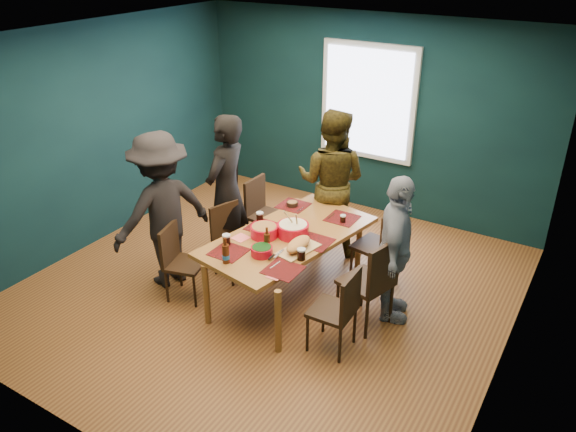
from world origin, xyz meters
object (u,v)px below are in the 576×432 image
dining_table (289,240)px  bowl_herbs (262,250)px  bowl_salad (264,231)px  person_back (331,182)px  chair_right_far (383,241)px  person_right (395,250)px  person_far_left (227,191)px  bowl_dumpling (293,229)px  cutting_board (298,245)px  chair_left_far (261,208)px  chair_right_near (341,306)px  chair_right_mid (374,278)px  chair_left_near (178,257)px  chair_left_mid (230,235)px  person_near_left (162,211)px

dining_table → bowl_herbs: bowl_herbs is taller
bowl_salad → bowl_herbs: (0.19, -0.33, -0.01)m
dining_table → person_back: person_back is taller
chair_right_far → person_right: 0.62m
person_far_left → bowl_dumpling: (1.03, -0.23, -0.10)m
person_right → cutting_board: person_right is taller
dining_table → bowl_salad: size_ratio=7.14×
chair_left_far → cutting_board: 1.49m
bowl_salad → chair_left_far: bearing=125.6°
chair_left_far → chair_right_near: 2.18m
chair_right_mid → dining_table: bearing=-168.2°
chair_left_far → chair_left_near: size_ratio=1.07×
bowl_salad → bowl_dumpling: bowl_dumpling is taller
chair_right_far → bowl_herbs: chair_right_far is taller
chair_left_mid → dining_table: bearing=16.1°
chair_left_far → cutting_board: size_ratio=1.52×
person_far_left → person_near_left: person_far_left is taller
person_back → dining_table: bearing=84.4°
chair_left_far → chair_right_far: size_ratio=0.94×
person_back → bowl_salad: bearing=75.2°
chair_left_mid → person_back: (0.70, 1.13, 0.40)m
chair_right_far → chair_left_far: bearing=-172.0°
chair_right_near → person_right: 0.83m
chair_right_near → chair_left_mid: bearing=159.5°
dining_table → bowl_salad: 0.29m
dining_table → person_near_left: person_near_left is taller
chair_right_mid → person_near_left: bearing=-153.9°
cutting_board → chair_right_near: bearing=-15.5°
dining_table → chair_left_far: 1.13m
chair_left_far → person_back: size_ratio=0.50×
person_near_left → cutting_board: person_near_left is taller
person_right → chair_right_mid: bearing=141.4°
person_near_left → chair_right_far: bearing=138.6°
bowl_salad → bowl_dumpling: 0.30m
chair_left_far → chair_left_near: 1.40m
chair_left_near → chair_right_mid: 2.08m
dining_table → chair_right_mid: bearing=6.6°
bowl_dumpling → cutting_board: bowl_dumpling is taller
chair_left_mid → person_right: 1.93m
dining_table → chair_right_mid: size_ratio=2.10×
bowl_dumpling → chair_right_mid: bearing=-4.6°
chair_left_mid → bowl_herbs: size_ratio=3.92×
chair_right_far → person_near_left: (-2.10, -1.17, 0.33)m
person_far_left → bowl_herbs: bearing=47.9°
cutting_board → dining_table: bearing=148.5°
chair_left_near → bowl_dumpling: bowl_dumpling is taller
chair_left_near → person_back: bearing=48.8°
chair_left_mid → chair_left_far: bearing=111.0°
dining_table → chair_left_far: size_ratio=2.31×
dining_table → person_far_left: person_far_left is taller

